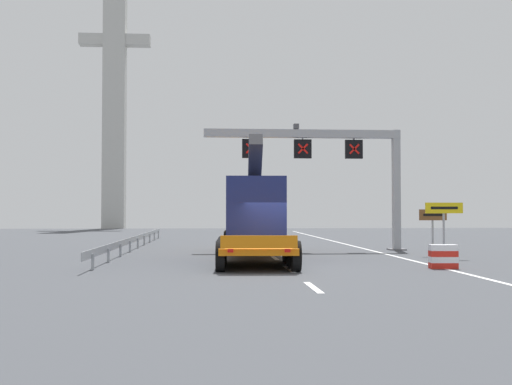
# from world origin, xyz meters

# --- Properties ---
(ground) EXTENTS (112.00, 112.00, 0.00)m
(ground) POSITION_xyz_m (0.00, 0.00, 0.00)
(ground) COLOR #424449
(lane_markings) EXTENTS (0.20, 58.80, 0.01)m
(lane_markings) POSITION_xyz_m (0.36, 22.10, 0.01)
(lane_markings) COLOR silver
(lane_markings) RESTS_ON ground
(edge_line_right) EXTENTS (0.20, 63.00, 0.01)m
(edge_line_right) POSITION_xyz_m (6.20, 12.00, 0.01)
(edge_line_right) COLOR silver
(edge_line_right) RESTS_ON ground
(overhead_lane_gantry) EXTENTS (11.18, 0.90, 7.00)m
(overhead_lane_gantry) POSITION_xyz_m (3.94, 10.49, 5.37)
(overhead_lane_gantry) COLOR #9EA0A5
(overhead_lane_gantry) RESTS_ON ground
(heavy_haul_truck_orange) EXTENTS (3.48, 14.14, 5.30)m
(heavy_haul_truck_orange) POSITION_xyz_m (-0.59, 6.08, 1.99)
(heavy_haul_truck_orange) COLOR orange
(heavy_haul_truck_orange) RESTS_ON ground
(exit_sign_yellow) EXTENTS (1.74, 0.15, 2.55)m
(exit_sign_yellow) POSITION_xyz_m (7.98, 4.08, 1.97)
(exit_sign_yellow) COLOR #9EA0A5
(exit_sign_yellow) RESTS_ON ground
(tourist_info_sign_brown) EXTENTS (1.35, 0.15, 2.25)m
(tourist_info_sign_brown) POSITION_xyz_m (8.14, 5.94, 1.70)
(tourist_info_sign_brown) COLOR #9EA0A5
(tourist_info_sign_brown) RESTS_ON ground
(crash_barrier_striped) EXTENTS (1.03, 0.57, 0.90)m
(crash_barrier_striped) POSITION_xyz_m (6.16, -0.59, 0.45)
(crash_barrier_striped) COLOR red
(crash_barrier_striped) RESTS_ON ground
(guardrail_left) EXTENTS (0.13, 29.97, 0.76)m
(guardrail_left) POSITION_xyz_m (-6.91, 12.99, 0.56)
(guardrail_left) COLOR #999EA3
(guardrail_left) RESTS_ON ground
(bridge_pylon_distant) EXTENTS (9.00, 2.00, 39.01)m
(bridge_pylon_distant) POSITION_xyz_m (-15.20, 56.38, 19.90)
(bridge_pylon_distant) COLOR #B7B7B2
(bridge_pylon_distant) RESTS_ON ground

